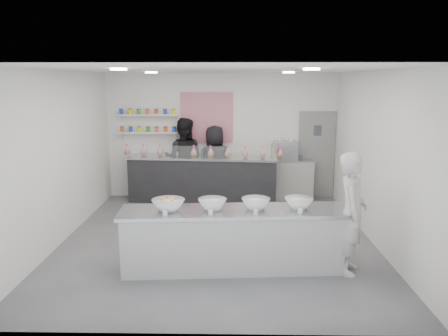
{
  "coord_description": "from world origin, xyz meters",
  "views": [
    {
      "loc": [
        0.26,
        -7.47,
        2.82
      ],
      "look_at": [
        0.11,
        0.4,
        1.24
      ],
      "focal_mm": 35.0,
      "sensor_mm": 36.0,
      "label": 1
    }
  ],
  "objects_px": {
    "espresso_machine": "(285,151)",
    "staff_left": "(184,159)",
    "woman_prep": "(352,213)",
    "back_bar": "(203,179)",
    "staff_right": "(215,163)",
    "prep_counter": "(234,239)",
    "espresso_ledge": "(286,179)"
  },
  "relations": [
    {
      "from": "espresso_machine",
      "to": "staff_left",
      "type": "bearing_deg",
      "value": -179.39
    },
    {
      "from": "staff_left",
      "to": "woman_prep",
      "type": "bearing_deg",
      "value": 130.66
    },
    {
      "from": "back_bar",
      "to": "woman_prep",
      "type": "xyz_separation_m",
      "value": [
        2.45,
        -3.81,
        0.37
      ]
    },
    {
      "from": "staff_left",
      "to": "staff_right",
      "type": "height_order",
      "value": "staff_left"
    },
    {
      "from": "staff_left",
      "to": "espresso_machine",
      "type": "bearing_deg",
      "value": -174.43
    },
    {
      "from": "prep_counter",
      "to": "espresso_machine",
      "type": "relative_size",
      "value": 6.06
    },
    {
      "from": "woman_prep",
      "to": "prep_counter",
      "type": "bearing_deg",
      "value": 101.41
    },
    {
      "from": "prep_counter",
      "to": "staff_right",
      "type": "relative_size",
      "value": 1.91
    },
    {
      "from": "prep_counter",
      "to": "espresso_machine",
      "type": "bearing_deg",
      "value": 69.04
    },
    {
      "from": "back_bar",
      "to": "espresso_machine",
      "type": "xyz_separation_m",
      "value": [
        1.96,
        0.28,
        0.64
      ]
    },
    {
      "from": "prep_counter",
      "to": "back_bar",
      "type": "relative_size",
      "value": 0.98
    },
    {
      "from": "espresso_ledge",
      "to": "espresso_machine",
      "type": "bearing_deg",
      "value": 180.0
    },
    {
      "from": "espresso_machine",
      "to": "woman_prep",
      "type": "height_order",
      "value": "woman_prep"
    },
    {
      "from": "woman_prep",
      "to": "staff_left",
      "type": "relative_size",
      "value": 0.93
    },
    {
      "from": "prep_counter",
      "to": "espresso_ledge",
      "type": "distance_m",
      "value": 4.19
    },
    {
      "from": "espresso_machine",
      "to": "staff_left",
      "type": "relative_size",
      "value": 0.29
    },
    {
      "from": "prep_counter",
      "to": "back_bar",
      "type": "distance_m",
      "value": 3.79
    },
    {
      "from": "back_bar",
      "to": "staff_left",
      "type": "relative_size",
      "value": 1.78
    },
    {
      "from": "espresso_ledge",
      "to": "back_bar",
      "type": "bearing_deg",
      "value": -172.08
    },
    {
      "from": "back_bar",
      "to": "staff_left",
      "type": "height_order",
      "value": "staff_left"
    },
    {
      "from": "espresso_ledge",
      "to": "staff_right",
      "type": "distance_m",
      "value": 1.75
    },
    {
      "from": "back_bar",
      "to": "staff_right",
      "type": "xyz_separation_m",
      "value": [
        0.28,
        0.25,
        0.35
      ]
    },
    {
      "from": "woman_prep",
      "to": "staff_right",
      "type": "bearing_deg",
      "value": 42.51
    },
    {
      "from": "espresso_machine",
      "to": "espresso_ledge",
      "type": "bearing_deg",
      "value": 0.0
    },
    {
      "from": "back_bar",
      "to": "staff_right",
      "type": "relative_size",
      "value": 1.95
    },
    {
      "from": "back_bar",
      "to": "espresso_ledge",
      "type": "bearing_deg",
      "value": 13.44
    },
    {
      "from": "espresso_machine",
      "to": "woman_prep",
      "type": "distance_m",
      "value": 4.12
    },
    {
      "from": "espresso_ledge",
      "to": "woman_prep",
      "type": "height_order",
      "value": "woman_prep"
    },
    {
      "from": "woman_prep",
      "to": "staff_left",
      "type": "xyz_separation_m",
      "value": [
        -2.92,
        4.06,
        0.07
      ]
    },
    {
      "from": "woman_prep",
      "to": "staff_right",
      "type": "relative_size",
      "value": 1.02
    },
    {
      "from": "espresso_machine",
      "to": "woman_prep",
      "type": "xyz_separation_m",
      "value": [
        0.49,
        -4.08,
        -0.27
      ]
    },
    {
      "from": "espresso_ledge",
      "to": "woman_prep",
      "type": "bearing_deg",
      "value": -83.47
    }
  ]
}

